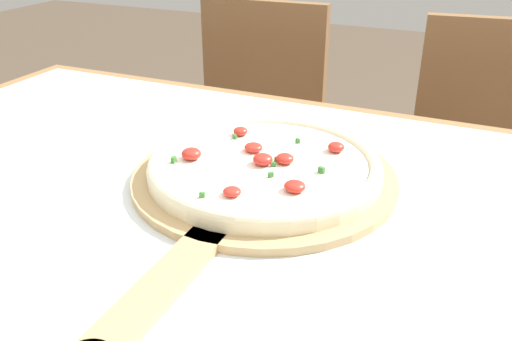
{
  "coord_description": "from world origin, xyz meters",
  "views": [
    {
      "loc": [
        0.29,
        -0.51,
        1.14
      ],
      "look_at": [
        0.02,
        0.1,
        0.81
      ],
      "focal_mm": 38.0,
      "sensor_mm": 36.0,
      "label": 1
    }
  ],
  "objects_px": {
    "chair_right": "(483,176)",
    "pizza_peel": "(258,184)",
    "chair_left": "(252,135)",
    "pizza": "(264,165)"
  },
  "relations": [
    {
      "from": "pizza_peel",
      "to": "chair_left",
      "type": "bearing_deg",
      "value": 115.15
    },
    {
      "from": "pizza",
      "to": "chair_left",
      "type": "height_order",
      "value": "chair_left"
    },
    {
      "from": "chair_left",
      "to": "chair_right",
      "type": "xyz_separation_m",
      "value": [
        0.65,
        -0.0,
        0.0
      ]
    },
    {
      "from": "chair_right",
      "to": "pizza_peel",
      "type": "bearing_deg",
      "value": -118.39
    },
    {
      "from": "pizza_peel",
      "to": "chair_right",
      "type": "distance_m",
      "value": 0.84
    },
    {
      "from": "pizza",
      "to": "chair_right",
      "type": "height_order",
      "value": "chair_right"
    },
    {
      "from": "chair_left",
      "to": "chair_right",
      "type": "distance_m",
      "value": 0.65
    },
    {
      "from": "chair_right",
      "to": "pizza",
      "type": "bearing_deg",
      "value": -119.06
    },
    {
      "from": "pizza_peel",
      "to": "pizza",
      "type": "bearing_deg",
      "value": 90.22
    },
    {
      "from": "pizza",
      "to": "chair_right",
      "type": "relative_size",
      "value": 0.37
    }
  ]
}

